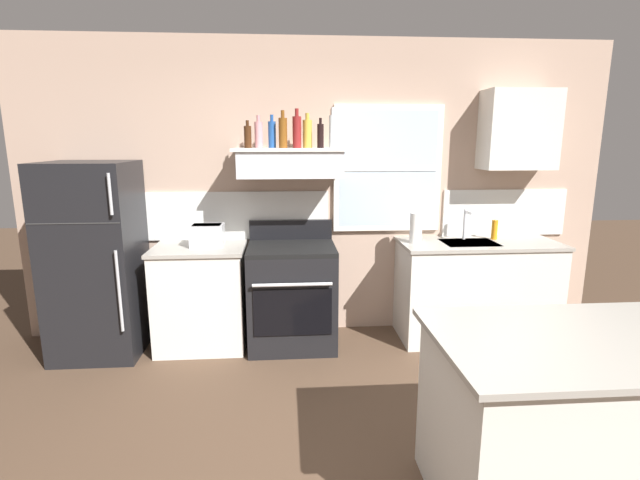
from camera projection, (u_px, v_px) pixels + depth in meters
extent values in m
cube|color=tan|center=(317.00, 191.00, 4.37)|extent=(5.40, 0.06, 2.70)
cube|color=silver|center=(192.00, 216.00, 4.29)|extent=(2.50, 0.02, 0.44)
cube|color=silver|center=(504.00, 212.00, 4.50)|extent=(1.20, 0.02, 0.44)
cube|color=white|center=(388.00, 169.00, 4.32)|extent=(1.00, 0.04, 1.15)
cube|color=silver|center=(388.00, 169.00, 4.31)|extent=(0.90, 0.01, 1.05)
cube|color=white|center=(388.00, 169.00, 4.30)|extent=(0.90, 0.02, 0.04)
cube|color=black|center=(96.00, 260.00, 3.96)|extent=(0.70, 0.68, 1.64)
cube|color=#333333|center=(73.00, 223.00, 3.55)|extent=(0.69, 0.00, 0.01)
cylinder|color=#A5A8AD|center=(119.00, 292.00, 3.65)|extent=(0.02, 0.02, 0.66)
cylinder|color=#A5A8AD|center=(110.00, 194.00, 3.49)|extent=(0.02, 0.02, 0.31)
cube|color=silver|center=(202.00, 298.00, 4.16)|extent=(0.76, 0.60, 0.88)
cube|color=#9E998E|center=(199.00, 248.00, 4.06)|extent=(0.79, 0.63, 0.03)
cube|color=silver|center=(207.00, 235.00, 4.05)|extent=(0.28, 0.20, 0.19)
cube|color=black|center=(207.00, 225.00, 4.03)|extent=(0.24, 0.16, 0.01)
cube|color=black|center=(190.00, 232.00, 4.03)|extent=(0.02, 0.03, 0.02)
cube|color=black|center=(292.00, 298.00, 4.18)|extent=(0.76, 0.64, 0.87)
cube|color=black|center=(291.00, 248.00, 4.08)|extent=(0.76, 0.64, 0.04)
cube|color=black|center=(291.00, 230.00, 4.34)|extent=(0.76, 0.06, 0.18)
cube|color=black|center=(293.00, 313.00, 3.87)|extent=(0.65, 0.01, 0.40)
cylinder|color=silver|center=(292.00, 285.00, 3.78)|extent=(0.65, 0.03, 0.03)
cube|color=silver|center=(290.00, 164.00, 4.03)|extent=(0.88, 0.48, 0.22)
cube|color=#262628|center=(291.00, 175.00, 3.83)|extent=(0.75, 0.02, 0.04)
cube|color=white|center=(290.00, 149.00, 4.01)|extent=(0.96, 0.52, 0.02)
cylinder|color=#381E0F|center=(248.00, 137.00, 3.93)|extent=(0.06, 0.06, 0.18)
cylinder|color=#381E0F|center=(247.00, 123.00, 3.90)|extent=(0.03, 0.03, 0.05)
cylinder|color=#C67F84|center=(259.00, 135.00, 3.99)|extent=(0.07, 0.07, 0.22)
cylinder|color=#C67F84|center=(258.00, 119.00, 3.96)|extent=(0.03, 0.03, 0.05)
cylinder|color=#1E478C|center=(272.00, 135.00, 3.99)|extent=(0.07, 0.07, 0.22)
cylinder|color=#1E478C|center=(272.00, 118.00, 3.96)|extent=(0.03, 0.03, 0.06)
cylinder|color=brown|center=(283.00, 133.00, 3.93)|extent=(0.07, 0.07, 0.25)
cylinder|color=brown|center=(283.00, 114.00, 3.90)|extent=(0.03, 0.03, 0.06)
cylinder|color=maroon|center=(297.00, 132.00, 3.94)|extent=(0.07, 0.07, 0.26)
cylinder|color=maroon|center=(297.00, 112.00, 3.90)|extent=(0.03, 0.03, 0.06)
cylinder|color=#B29333|center=(307.00, 134.00, 4.01)|extent=(0.08, 0.08, 0.23)
cylinder|color=#B29333|center=(307.00, 117.00, 3.98)|extent=(0.03, 0.03, 0.06)
cylinder|color=black|center=(320.00, 136.00, 3.95)|extent=(0.06, 0.06, 0.20)
cylinder|color=black|center=(320.00, 121.00, 3.93)|extent=(0.02, 0.02, 0.05)
cylinder|color=silver|center=(333.00, 132.00, 3.97)|extent=(0.06, 0.06, 0.27)
cylinder|color=silver|center=(333.00, 111.00, 3.94)|extent=(0.03, 0.03, 0.07)
cube|color=silver|center=(476.00, 291.00, 4.34)|extent=(1.40, 0.60, 0.88)
cube|color=#9E998E|center=(479.00, 243.00, 4.25)|extent=(1.43, 0.63, 0.03)
cube|color=#B7BABC|center=(469.00, 243.00, 4.22)|extent=(0.48, 0.36, 0.01)
cylinder|color=silver|center=(465.00, 224.00, 4.32)|extent=(0.03, 0.03, 0.28)
cylinder|color=silver|center=(469.00, 213.00, 4.22)|extent=(0.02, 0.16, 0.02)
cylinder|color=white|center=(416.00, 228.00, 4.17)|extent=(0.11, 0.11, 0.27)
cylinder|color=orange|center=(495.00, 230.00, 4.34)|extent=(0.06, 0.06, 0.18)
cube|color=silver|center=(574.00, 428.00, 2.28)|extent=(1.32, 0.82, 0.88)
cube|color=#9E998E|center=(586.00, 341.00, 2.19)|extent=(1.40, 0.90, 0.03)
cube|color=silver|center=(519.00, 130.00, 4.20)|extent=(0.64, 0.32, 0.70)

